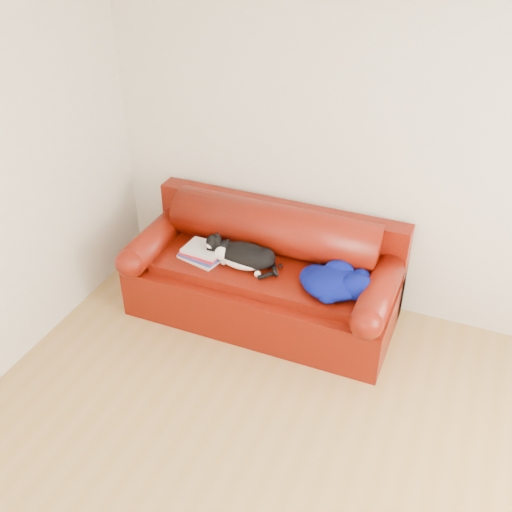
{
  "coord_description": "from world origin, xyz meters",
  "views": [
    {
      "loc": [
        0.67,
        -2.09,
        3.15
      ],
      "look_at": [
        -0.77,
        1.35,
        0.66
      ],
      "focal_mm": 42.0,
      "sensor_mm": 36.0,
      "label": 1
    }
  ],
  "objects_px": {
    "sofa_base": "(263,291)",
    "book_stack": "(203,253)",
    "cat": "(245,256)",
    "blanket": "(336,281)"
  },
  "relations": [
    {
      "from": "book_stack",
      "to": "cat",
      "type": "distance_m",
      "value": 0.35
    },
    {
      "from": "sofa_base",
      "to": "book_stack",
      "type": "distance_m",
      "value": 0.57
    },
    {
      "from": "sofa_base",
      "to": "blanket",
      "type": "height_order",
      "value": "blanket"
    },
    {
      "from": "book_stack",
      "to": "blanket",
      "type": "relative_size",
      "value": 0.57
    },
    {
      "from": "cat",
      "to": "book_stack",
      "type": "bearing_deg",
      "value": 177.78
    },
    {
      "from": "sofa_base",
      "to": "blanket",
      "type": "xyz_separation_m",
      "value": [
        0.61,
        -0.1,
        0.34
      ]
    },
    {
      "from": "sofa_base",
      "to": "book_stack",
      "type": "xyz_separation_m",
      "value": [
        -0.47,
        -0.1,
        0.31
      ]
    },
    {
      "from": "sofa_base",
      "to": "cat",
      "type": "distance_m",
      "value": 0.38
    },
    {
      "from": "sofa_base",
      "to": "cat",
      "type": "bearing_deg",
      "value": -145.67
    },
    {
      "from": "book_stack",
      "to": "cat",
      "type": "relative_size",
      "value": 0.56
    }
  ]
}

